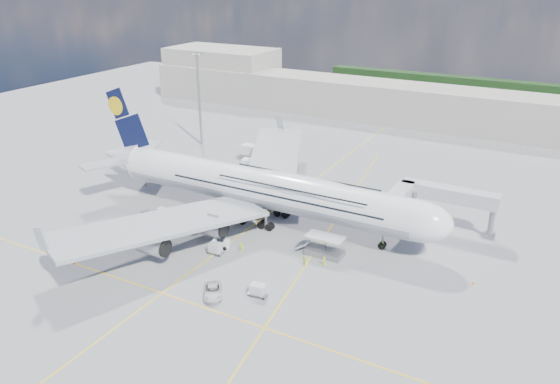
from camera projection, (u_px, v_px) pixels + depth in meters
The scene contains 32 objects.
ground at pixel (233, 240), 99.98m from camera, with size 300.00×300.00×0.00m, color gray.
taxi_line_main at pixel (233, 240), 99.98m from camera, with size 0.25×220.00×0.01m, color yellow.
taxi_line_cross at pixel (162, 293), 83.75m from camera, with size 120.00×0.25×0.01m, color yellow.
taxi_line_diag at pixel (325, 235), 101.89m from camera, with size 0.25×100.00×0.01m, color yellow.
airliner at pixel (262, 188), 105.35m from camera, with size 77.26×79.15×23.71m.
jet_bridge at pixel (429, 197), 101.15m from camera, with size 18.80×12.10×8.50m.
cargo_loader at pixel (324, 248), 94.41m from camera, with size 8.53×3.20×3.67m.
light_mast at pixel (199, 98), 149.11m from camera, with size 3.00×0.70×25.50m.
terminal at pixel (395, 103), 174.74m from camera, with size 180.00×16.00×12.00m, color #B2AD9E.
hangar at pixel (222, 72), 208.60m from camera, with size 40.00×22.00×18.00m, color #B2AD9E.
tree_line at pixel (542, 95), 194.31m from camera, with size 160.00×6.00×8.00m, color #193814.
dolly_row_a at pixel (149, 212), 110.64m from camera, with size 2.71×1.51×0.39m.
dolly_row_b at pixel (141, 223), 104.73m from camera, with size 2.76×1.80×1.62m.
dolly_row_c at pixel (192, 225), 103.67m from camera, with size 3.09×2.34×1.74m.
dolly_back at pixel (163, 213), 108.10m from camera, with size 3.63×2.52×2.09m.
dolly_nose_far at pixel (258, 290), 82.77m from camera, with size 3.19×1.89×1.94m.
dolly_nose_near at pixel (215, 248), 94.99m from camera, with size 2.98×1.60×1.89m.
baggage_tug at pixel (221, 243), 97.05m from camera, with size 3.28×2.19×1.88m.
catering_truck_inner at pixel (254, 168), 129.88m from camera, with size 7.12×3.68×4.05m.
catering_truck_outer at pixel (254, 154), 139.16m from camera, with size 7.31×2.89×4.37m.
service_van at pixel (213, 291), 82.87m from camera, with size 2.63×5.70×1.58m, color silver.
crew_nose at pixel (383, 246), 96.25m from camera, with size 0.56×0.37×1.53m, color #A3E017.
crew_loader at pixel (304, 261), 91.22m from camera, with size 0.84×0.65×1.73m, color #CCE518.
crew_wing at pixel (195, 227), 102.81m from camera, with size 1.08×0.45×1.85m, color #B4FF1A.
crew_van at pixel (324, 261), 91.26m from camera, with size 0.76×0.50×1.56m, color #D3E518.
crew_tug at pixel (241, 247), 95.70m from camera, with size 1.11×0.64×1.71m, color #D2F219.
cone_nose at pixel (473, 283), 85.95m from camera, with size 0.49×0.49×0.63m.
cone_wing_left_inner at pixel (279, 184), 125.25m from camera, with size 0.49×0.49×0.62m.
cone_wing_left_outer at pixel (287, 178), 128.89m from camera, with size 0.43×0.43×0.54m.
cone_wing_right_inner at pixel (177, 221), 106.90m from camera, with size 0.47×0.47×0.60m.
cone_wing_right_outer at pixel (74, 262), 91.95m from camera, with size 0.44×0.44×0.56m.
cone_tail at pixel (146, 184), 125.01m from camera, with size 0.40×0.40×0.51m.
Camera 1 is at (50.13, -74.02, 46.43)m, focal length 35.00 mm.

